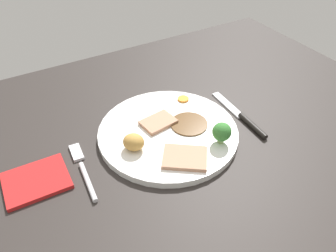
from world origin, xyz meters
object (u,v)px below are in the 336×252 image
at_px(roast_potato_left, 134,142).
at_px(folded_napkin, 36,181).
at_px(meat_slice_under, 185,158).
at_px(knife, 243,118).
at_px(fork, 83,169).
at_px(broccoli_floret, 222,132).
at_px(carrot_coin_front, 183,99).
at_px(dinner_plate, 168,132).
at_px(meat_slice_main, 158,122).

relative_size(roast_potato_left, folded_napkin, 0.37).
xyz_separation_m(meat_slice_under, knife, (0.18, 0.05, -0.01)).
bearing_deg(fork, broccoli_floret, -102.37).
distance_m(meat_slice_under, carrot_coin_front, 0.19).
relative_size(roast_potato_left, broccoli_floret, 0.92).
relative_size(dinner_plate, knife, 1.54).
xyz_separation_m(meat_slice_under, carrot_coin_front, (0.10, 0.16, -0.00)).
height_order(dinner_plate, carrot_coin_front, carrot_coin_front).
bearing_deg(meat_slice_under, meat_slice_main, 86.29).
bearing_deg(fork, roast_potato_left, -90.45).
bearing_deg(roast_potato_left, meat_slice_main, 29.12).
relative_size(meat_slice_under, broccoli_floret, 1.82).
bearing_deg(fork, meat_slice_under, -111.28).
bearing_deg(carrot_coin_front, roast_potato_left, -151.74).
distance_m(meat_slice_main, meat_slice_under, 0.12).
relative_size(carrot_coin_front, knife, 0.14).
bearing_deg(dinner_plate, folded_napkin, 178.51).
distance_m(meat_slice_main, folded_napkin, 0.26).
relative_size(broccoli_floret, knife, 0.24).
distance_m(fork, knife, 0.35).
height_order(meat_slice_main, carrot_coin_front, meat_slice_main).
height_order(dinner_plate, broccoli_floret, broccoli_floret).
relative_size(dinner_plate, roast_potato_left, 7.01).
xyz_separation_m(meat_slice_main, folded_napkin, (-0.26, -0.02, -0.01)).
xyz_separation_m(meat_slice_main, knife, (0.17, -0.06, -0.01)).
xyz_separation_m(meat_slice_under, roast_potato_left, (-0.07, 0.07, 0.01)).
bearing_deg(meat_slice_under, dinner_plate, 80.28).
relative_size(dinner_plate, broccoli_floret, 6.41).
xyz_separation_m(dinner_plate, knife, (0.17, -0.04, -0.00)).
xyz_separation_m(meat_slice_main, carrot_coin_front, (0.09, 0.05, -0.00)).
bearing_deg(knife, dinner_plate, 80.85).
bearing_deg(folded_napkin, meat_slice_under, -20.81).
bearing_deg(dinner_plate, carrot_coin_front, 41.79).
bearing_deg(broccoli_floret, carrot_coin_front, 85.30).
bearing_deg(broccoli_floret, knife, 25.79).
height_order(broccoli_floret, folded_napkin, broccoli_floret).
distance_m(meat_slice_main, broccoli_floret, 0.14).
height_order(meat_slice_main, broccoli_floret, broccoli_floret).
height_order(meat_slice_under, broccoli_floret, broccoli_floret).
bearing_deg(roast_potato_left, knife, -4.82).
bearing_deg(knife, meat_slice_main, 73.19).
bearing_deg(meat_slice_main, fork, -169.14).
xyz_separation_m(fork, folded_napkin, (-0.08, 0.01, 0.00)).
height_order(knife, folded_napkin, knife).
bearing_deg(knife, roast_potato_left, 88.33).
relative_size(meat_slice_main, broccoli_floret, 1.53).
bearing_deg(roast_potato_left, dinner_plate, 10.37).
distance_m(broccoli_floret, fork, 0.27).
distance_m(broccoli_floret, knife, 0.11).
bearing_deg(fork, folded_napkin, 84.68).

